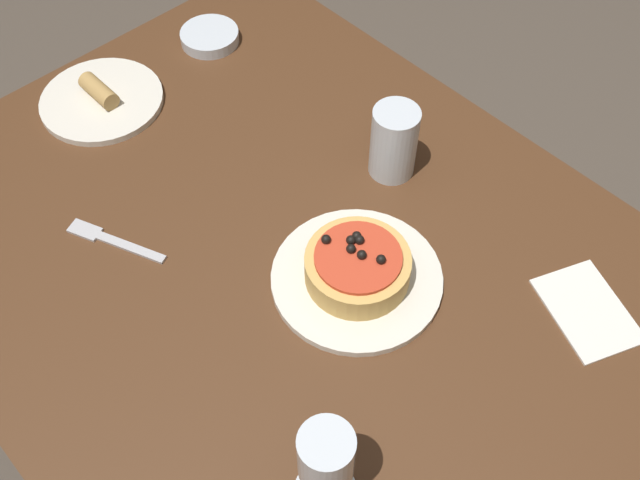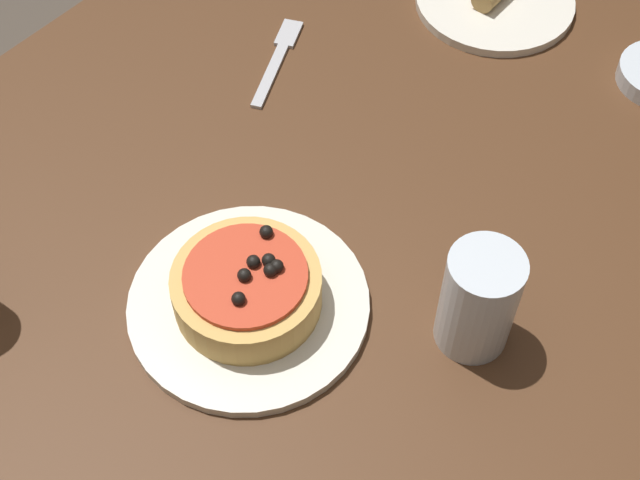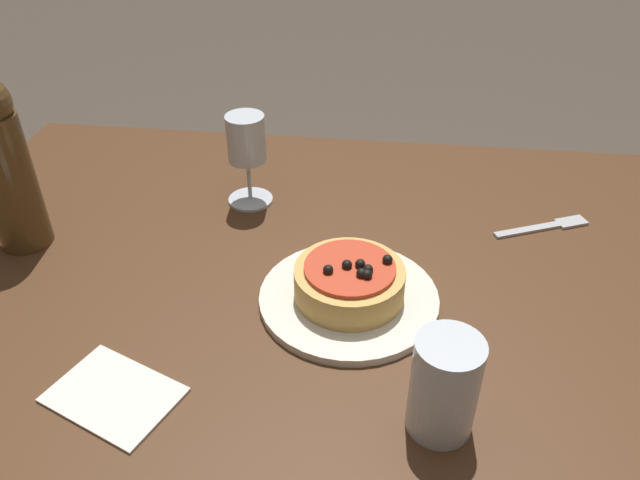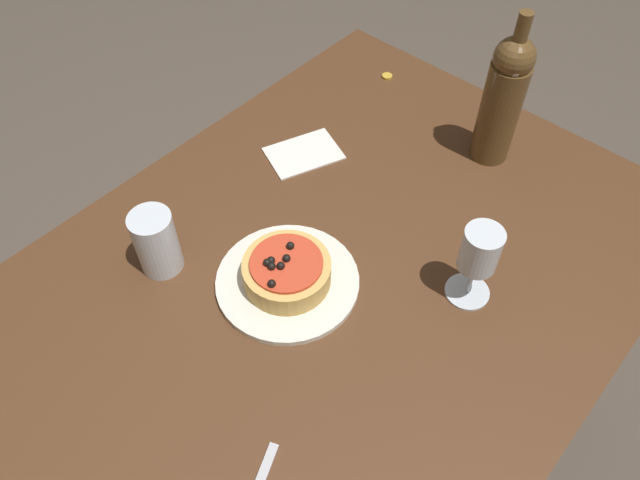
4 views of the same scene
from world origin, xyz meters
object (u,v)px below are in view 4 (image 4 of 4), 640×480
object	(u,v)px
wine_glass	(479,254)
wine_bottle	(503,98)
bottle_cap	(387,76)
water_cup	(156,242)
pizza	(287,271)
dinner_plate	(288,282)
dining_table	(305,326)

from	to	relation	value
wine_glass	wine_bottle	xyz separation A→B (m)	(-0.33, -0.16, 0.03)
wine_glass	bottle_cap	distance (m)	0.63
water_cup	pizza	bearing A→B (deg)	120.88
dinner_plate	wine_glass	distance (m)	0.33
wine_bottle	water_cup	world-z (taller)	wine_bottle
dinner_plate	dining_table	bearing A→B (deg)	82.56
bottle_cap	water_cup	bearing A→B (deg)	3.06
dinner_plate	bottle_cap	size ratio (longest dim) A/B	10.43
dining_table	wine_glass	size ratio (longest dim) A/B	8.77
wine_bottle	dining_table	bearing A→B (deg)	-4.16
wine_glass	pizza	bearing A→B (deg)	-51.82
wine_bottle	bottle_cap	world-z (taller)	wine_bottle
pizza	water_cup	distance (m)	0.23
wine_glass	water_cup	size ratio (longest dim) A/B	1.28
dining_table	wine_glass	xyz separation A→B (m)	(-0.20, 0.20, 0.20)
water_cup	bottle_cap	distance (m)	0.71
dinner_plate	water_cup	size ratio (longest dim) A/B	2.00
dining_table	dinner_plate	bearing A→B (deg)	-97.44
pizza	bottle_cap	bearing A→B (deg)	-158.22
dinner_plate	wine_glass	size ratio (longest dim) A/B	1.57
pizza	wine_glass	size ratio (longest dim) A/B	0.95
dining_table	bottle_cap	bearing A→B (deg)	-154.75
wine_glass	bottle_cap	bearing A→B (deg)	-129.34
dining_table	wine_bottle	xyz separation A→B (m)	(-0.52, 0.04, 0.23)
pizza	dinner_plate	bearing A→B (deg)	151.83
pizza	wine_bottle	xyz separation A→B (m)	(-0.52, 0.08, 0.11)
water_cup	bottle_cap	size ratio (longest dim) A/B	5.20
water_cup	bottle_cap	world-z (taller)	water_cup
wine_glass	water_cup	bearing A→B (deg)	-54.91
wine_bottle	bottle_cap	xyz separation A→B (m)	(-0.07, -0.32, -0.14)
pizza	water_cup	world-z (taller)	water_cup
dinner_plate	water_cup	bearing A→B (deg)	-59.09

